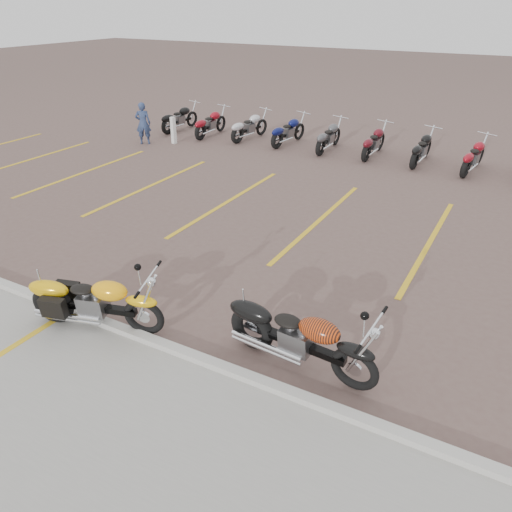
{
  "coord_description": "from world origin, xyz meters",
  "views": [
    {
      "loc": [
        4.21,
        -6.86,
        4.97
      ],
      "look_at": [
        0.25,
        0.25,
        0.75
      ],
      "focal_mm": 35.0,
      "sensor_mm": 36.0,
      "label": 1
    }
  ],
  "objects_px": {
    "flame_cruiser": "(298,338)",
    "yellow_cruiser": "(94,303)",
    "bollard": "(173,130)",
    "person_a": "(143,123)"
  },
  "relations": [
    {
      "from": "flame_cruiser",
      "to": "yellow_cruiser",
      "type": "bearing_deg",
      "value": -162.73
    },
    {
      "from": "flame_cruiser",
      "to": "bollard",
      "type": "height_order",
      "value": "bollard"
    },
    {
      "from": "yellow_cruiser",
      "to": "flame_cruiser",
      "type": "distance_m",
      "value": 3.45
    },
    {
      "from": "bollard",
      "to": "flame_cruiser",
      "type": "bearing_deg",
      "value": -44.81
    },
    {
      "from": "person_a",
      "to": "bollard",
      "type": "distance_m",
      "value": 1.15
    },
    {
      "from": "yellow_cruiser",
      "to": "flame_cruiser",
      "type": "xyz_separation_m",
      "value": [
        3.37,
        0.75,
        0.02
      ]
    },
    {
      "from": "flame_cruiser",
      "to": "bollard",
      "type": "distance_m",
      "value": 13.55
    },
    {
      "from": "yellow_cruiser",
      "to": "person_a",
      "type": "distance_m",
      "value": 12.1
    },
    {
      "from": "yellow_cruiser",
      "to": "bollard",
      "type": "bearing_deg",
      "value": 105.41
    },
    {
      "from": "flame_cruiser",
      "to": "bollard",
      "type": "xyz_separation_m",
      "value": [
        -9.61,
        9.55,
        -0.01
      ]
    }
  ]
}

